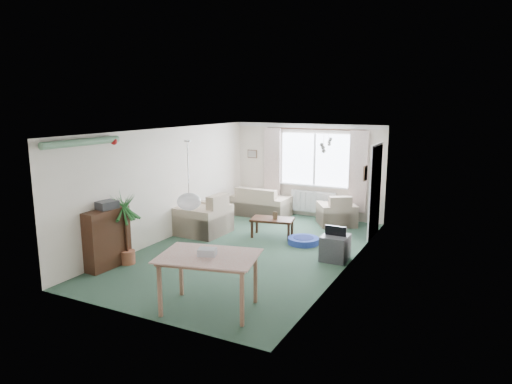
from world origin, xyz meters
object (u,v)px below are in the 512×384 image
at_px(tv_cube, 335,248).
at_px(dining_table, 209,283).
at_px(bookshelf, 107,238).
at_px(houseplant, 126,229).
at_px(coffee_table, 272,228).
at_px(sofa, 261,201).
at_px(armchair_left, 203,213).
at_px(armchair_corner, 337,209).
at_px(pet_bed, 303,241).

bearing_deg(tv_cube, dining_table, -109.60).
relative_size(bookshelf, tv_cube, 2.03).
bearing_deg(houseplant, coffee_table, 59.29).
relative_size(houseplant, dining_table, 1.05).
bearing_deg(sofa, armchair_left, 80.28).
height_order(sofa, bookshelf, bookshelf).
distance_m(armchair_corner, houseplant, 5.13).
distance_m(armchair_left, bookshelf, 2.62).
xyz_separation_m(sofa, armchair_left, (-0.40, -2.13, 0.09)).
bearing_deg(armchair_left, bookshelf, -5.67).
bearing_deg(bookshelf, tv_cube, 34.87).
height_order(tv_cube, pet_bed, tv_cube).
relative_size(bookshelf, dining_table, 0.84).
relative_size(sofa, pet_bed, 2.29).
height_order(armchair_left, coffee_table, armchair_left).
distance_m(bookshelf, houseplant, 0.37).
height_order(sofa, houseplant, houseplant).
xyz_separation_m(sofa, armchair_corner, (2.07, -0.02, 0.00)).
bearing_deg(tv_cube, houseplant, -150.73).
bearing_deg(bookshelf, coffee_table, 61.80).
relative_size(armchair_corner, dining_table, 0.66).
bearing_deg(armchair_left, armchair_corner, 132.24).
xyz_separation_m(armchair_left, houseplant, (-0.15, -2.30, 0.20)).
xyz_separation_m(bookshelf, tv_cube, (3.54, 2.22, -0.30)).
height_order(houseplant, dining_table, houseplant).
bearing_deg(houseplant, dining_table, -21.16).
distance_m(sofa, pet_bed, 2.66).
bearing_deg(armchair_corner, pet_bed, 53.20).
distance_m(armchair_corner, dining_table, 5.33).
bearing_deg(dining_table, armchair_left, 124.61).
bearing_deg(houseplant, armchair_left, 86.28).
relative_size(coffee_table, tv_cube, 1.74).
height_order(bookshelf, pet_bed, bookshelf).
relative_size(armchair_corner, armchair_left, 0.81).
xyz_separation_m(bookshelf, pet_bed, (2.65, 2.89, -0.47)).
relative_size(dining_table, pet_bed, 1.94).
bearing_deg(sofa, armchair_corner, -179.76).
relative_size(coffee_table, pet_bed, 1.40).
bearing_deg(tv_cube, sofa, 137.55).
xyz_separation_m(tv_cube, pet_bed, (-0.89, 0.67, -0.17)).
relative_size(armchair_left, houseplant, 0.78).
height_order(armchair_corner, pet_bed, armchair_corner).
xyz_separation_m(coffee_table, dining_table, (0.72, -3.70, 0.19)).
bearing_deg(bookshelf, pet_bed, 50.28).
bearing_deg(dining_table, houseplant, 158.84).
height_order(armchair_corner, coffee_table, armchair_corner).
relative_size(armchair_corner, houseplant, 0.63).
height_order(sofa, armchair_corner, armchair_corner).
bearing_deg(bookshelf, sofa, 83.85).
distance_m(armchair_corner, pet_bed, 1.84).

